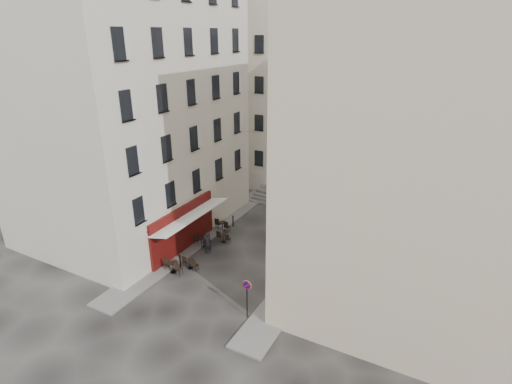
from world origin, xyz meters
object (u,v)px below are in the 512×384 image
Objects in this scene: no_parking_sign at (247,292)px; pedestrian at (207,243)px; bistro_table_a at (173,266)px; bistro_table_b at (190,263)px.

pedestrian is (-5.97, 4.84, -0.87)m from no_parking_sign.
pedestrian is at bearing 80.32° from bistro_table_a.
bistro_table_a reaches higher than bistro_table_b.
pedestrian reaches higher than bistro_table_a.
bistro_table_b is at bearing 52.76° from bistro_table_a.
no_parking_sign reaches higher than pedestrian.
no_parking_sign is 6.82m from bistro_table_a.
bistro_table_a is at bearing -127.24° from bistro_table_b.
bistro_table_a is 1.16m from bistro_table_b.
bistro_table_b is at bearing 157.21° from no_parking_sign.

